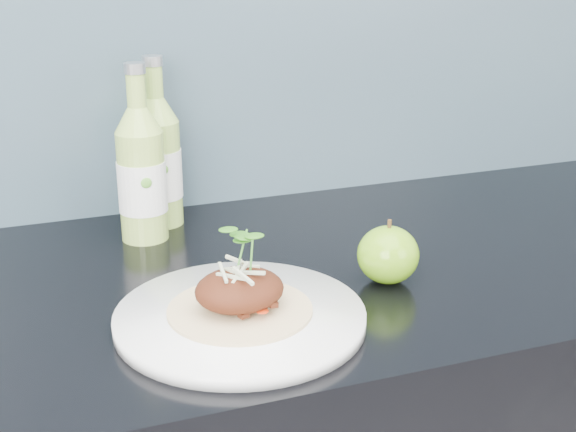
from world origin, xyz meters
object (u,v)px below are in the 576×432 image
dinner_plate (240,318)px  cider_bottle_left (142,174)px  cider_bottle_right (158,162)px  green_apple (388,255)px

dinner_plate → cider_bottle_left: 0.32m
cider_bottle_left → cider_bottle_right: 0.06m
dinner_plate → cider_bottle_left: (-0.05, 0.30, 0.09)m
cider_bottle_right → cider_bottle_left: bearing=-142.2°
green_apple → cider_bottle_right: (-0.22, 0.31, 0.06)m
green_apple → cider_bottle_left: cider_bottle_left is taller
dinner_plate → green_apple: green_apple is taller
cider_bottle_left → green_apple: bearing=-26.4°
cider_bottle_right → green_apple: bearing=-73.3°
green_apple → cider_bottle_left: (-0.26, 0.26, 0.06)m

